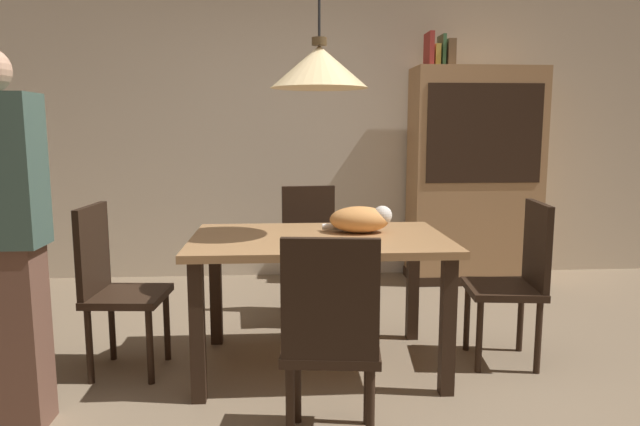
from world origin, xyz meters
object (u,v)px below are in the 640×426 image
pendant_lamp (319,66)px  book_green_slim (442,51)px  dining_table (319,254)px  book_red_tall (429,50)px  hutch_bookcase (474,180)px  person_standing (2,243)px  chair_near_front (331,335)px  chair_far_back (310,246)px  chair_right_side (517,275)px  chair_left_side (113,282)px  book_brown_thick (449,54)px  book_yellow_short (435,56)px  cat_sleeping (361,219)px

pendant_lamp → book_green_slim: 2.15m
dining_table → book_red_tall: size_ratio=5.00×
hutch_bookcase → person_standing: hutch_bookcase is taller
chair_near_front → chair_far_back: bearing=89.9°
dining_table → chair_right_side: bearing=-0.4°
chair_left_side → book_brown_thick: 3.27m
chair_near_front → pendant_lamp: (0.01, 0.88, 1.15)m
chair_right_side → book_yellow_short: (-0.03, 1.80, 1.43)m
book_red_tall → chair_far_back: bearing=-139.0°
chair_right_side → book_yellow_short: 2.29m
book_green_slim → person_standing: (-2.57, -2.36, -1.13)m
chair_near_front → book_green_slim: book_green_slim is taller
book_brown_thick → pendant_lamp: bearing=-124.0°
cat_sleeping → hutch_bookcase: bearing=54.1°
cat_sleeping → hutch_bookcase: size_ratio=0.21×
chair_near_front → hutch_bookcase: hutch_bookcase is taller
book_yellow_short → book_brown_thick: 0.11m
chair_near_front → cat_sleeping: bearing=75.3°
chair_far_back → book_yellow_short: size_ratio=4.65×
chair_right_side → book_green_slim: (0.02, 1.80, 1.47)m
chair_far_back → chair_left_side: 1.42m
book_green_slim → person_standing: bearing=-137.4°
chair_right_side → book_brown_thick: book_brown_thick is taller
dining_table → book_brown_thick: size_ratio=5.83×
chair_far_back → book_green_slim: 2.08m
book_green_slim → dining_table: bearing=-122.7°
book_red_tall → chair_near_front: bearing=-111.4°
pendant_lamp → book_green_slim: (1.15, 1.79, 0.32)m
chair_far_back → person_standing: (-1.41, -1.45, 0.33)m
pendant_lamp → chair_left_side: bearing=179.7°
dining_table → chair_near_front: 0.89m
cat_sleeping → pendant_lamp: pendant_lamp is taller
dining_table → hutch_bookcase: (1.47, 1.79, 0.24)m
chair_left_side → book_yellow_short: book_yellow_short is taller
book_red_tall → book_yellow_short: (0.06, 0.00, -0.05)m
book_red_tall → book_brown_thick: size_ratio=1.17×
person_standing → book_green_slim: bearing=42.6°
cat_sleeping → book_red_tall: bearing=64.9°
cat_sleeping → hutch_bookcase: 2.08m
cat_sleeping → pendant_lamp: 0.88m
chair_right_side → hutch_bookcase: 1.86m
dining_table → cat_sleeping: 0.32m
dining_table → book_red_tall: bearing=59.9°
book_brown_thick → book_green_slim: bearing=180.0°
book_yellow_short → book_brown_thick: bearing=0.0°
chair_near_front → book_yellow_short: (1.10, 2.67, 1.43)m
chair_far_back → cat_sleeping: size_ratio=2.38×
chair_far_back → book_red_tall: book_red_tall is taller
chair_far_back → book_red_tall: bearing=41.0°
hutch_bookcase → chair_far_back: bearing=-148.4°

